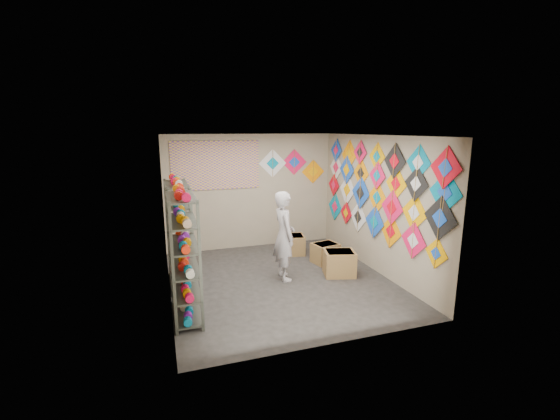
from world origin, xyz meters
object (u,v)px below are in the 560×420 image
object	(u,v)px
shelf_rack_front	(184,257)
carton_a	(339,263)
carton_b	(325,253)
shelf_rack_back	(179,234)
carton_c	(294,244)
shopkeeper	(284,236)

from	to	relation	value
shelf_rack_front	carton_a	distance (m)	3.15
carton_b	shelf_rack_back	bearing A→B (deg)	171.51
carton_a	carton_b	distance (m)	0.72
carton_b	carton_a	bearing A→B (deg)	-104.72
carton_a	carton_c	xyz separation A→B (m)	(-0.40, 1.48, -0.03)
shopkeeper	shelf_rack_back	bearing A→B (deg)	78.50
carton_c	shelf_rack_back	bearing A→B (deg)	-148.27
shelf_rack_front	carton_b	xyz separation A→B (m)	(3.01, 1.48, -0.74)
shelf_rack_back	carton_a	bearing A→B (deg)	-10.35
carton_a	carton_c	world-z (taller)	carton_a
shopkeeper	carton_b	distance (m)	1.40
shelf_rack_front	carton_b	bearing A→B (deg)	26.14
carton_c	shelf_rack_front	bearing A→B (deg)	-127.32
shelf_rack_back	carton_b	size ratio (longest dim) A/B	3.67
carton_a	shelf_rack_front	bearing A→B (deg)	-150.53
shelf_rack_back	carton_c	world-z (taller)	shelf_rack_back
shelf_rack_back	carton_b	distance (m)	3.10
shopkeeper	carton_a	xyz separation A→B (m)	(1.08, -0.18, -0.61)
shelf_rack_front	carton_c	xyz separation A→B (m)	(2.58, 2.24, -0.73)
shelf_rack_front	carton_a	bearing A→B (deg)	14.28
shelf_rack_front	shelf_rack_back	bearing A→B (deg)	90.00
carton_b	carton_c	bearing A→B (deg)	107.67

